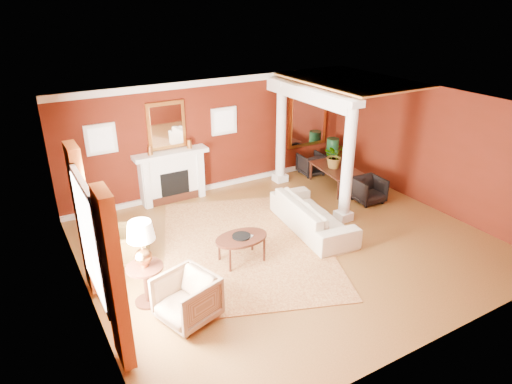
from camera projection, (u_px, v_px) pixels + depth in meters
ground at (289, 244)px, 9.57m from camera, size 8.00×8.00×0.00m
room_shell at (293, 153)px, 8.75m from camera, size 8.04×7.04×2.92m
fireplace at (172, 176)px, 11.33m from camera, size 1.85×0.42×1.29m
overmantel_mirror at (166, 126)px, 10.93m from camera, size 0.95×0.07×1.15m
flank_window_left at (101, 139)px, 10.27m from camera, size 0.70×0.07×0.70m
flank_window_right at (224, 121)px, 11.69m from camera, size 0.70×0.07×0.70m
left_window at (96, 246)px, 6.73m from camera, size 0.21×2.55×2.60m
column_front at (348, 162)px, 10.00m from camera, size 0.36×0.36×2.80m
column_back at (281, 131)px, 12.14m from camera, size 0.36×0.36×2.80m
header_beam at (307, 94)px, 10.78m from camera, size 0.30×3.20×0.32m
amber_ceiling at (350, 80)px, 11.09m from camera, size 2.30×3.40×0.04m
dining_mirror at (308, 117)px, 12.99m from camera, size 1.30×0.07×1.70m
chandelier at (348, 105)px, 11.40m from camera, size 0.60×0.62×0.75m
crown_trim at (214, 82)px, 11.15m from camera, size 8.00×0.08×0.16m
base_trim at (218, 185)px, 12.28m from camera, size 8.00×0.08×0.12m
rug at (246, 245)px, 9.51m from camera, size 4.70×5.36×0.02m
sofa at (313, 210)px, 9.98m from camera, size 0.99×2.49×0.95m
armchair_leopard at (126, 244)px, 8.76m from camera, size 0.96×0.99×0.81m
armchair_stripe at (187, 297)px, 7.22m from camera, size 1.00×1.04×0.86m
coffee_table at (241, 239)px, 8.77m from camera, size 1.06×1.06×0.54m
coffee_book at (245, 233)px, 8.67m from camera, size 0.13×0.10×0.20m
side_table at (142, 249)px, 7.36m from camera, size 0.62×0.62×1.54m
dining_table at (337, 172)px, 12.15m from camera, size 0.76×1.65×0.89m
dining_chair_near at (369, 189)px, 11.32m from camera, size 0.72×0.68×0.70m
dining_chair_far at (311, 163)px, 13.07m from camera, size 0.70×0.66×0.67m
green_urn at (332, 157)px, 13.38m from camera, size 0.40×0.40×0.96m
potted_plant at (335, 146)px, 11.88m from camera, size 0.62×0.68×0.52m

